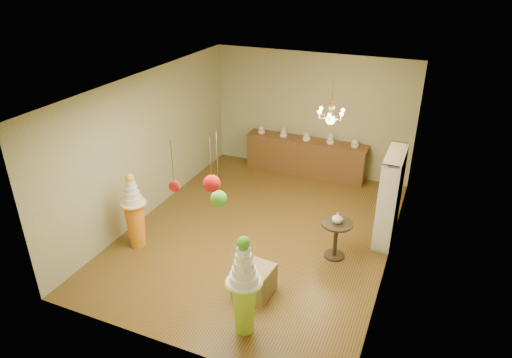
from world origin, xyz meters
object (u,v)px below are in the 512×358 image
at_px(sideboard, 306,156).
at_px(pedestal_orange, 135,218).
at_px(pedestal_green, 244,294).
at_px(round_table, 336,235).

bearing_deg(sideboard, pedestal_orange, -114.63).
distance_m(pedestal_green, round_table, 2.47).
height_order(pedestal_green, sideboard, pedestal_green).
bearing_deg(pedestal_green, round_table, 71.81).
distance_m(sideboard, round_table, 3.57).
xyz_separation_m(pedestal_green, sideboard, (-0.81, 5.54, -0.20)).
distance_m(pedestal_orange, round_table, 3.73).
relative_size(pedestal_orange, round_table, 2.09).
distance_m(pedestal_green, sideboard, 5.60).
xyz_separation_m(sideboard, round_table, (1.58, -3.20, -0.01)).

